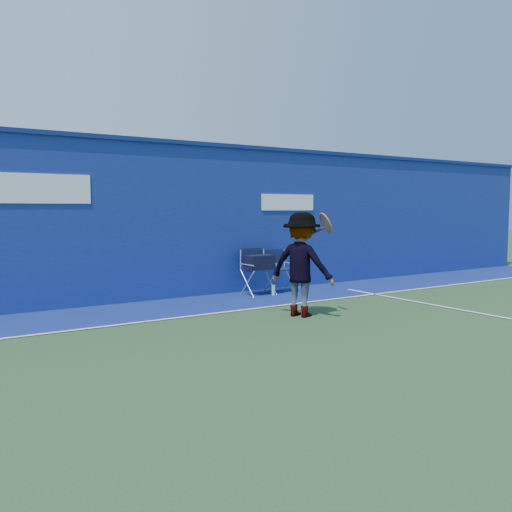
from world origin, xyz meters
TOP-DOWN VIEW (x-y plane):
  - ground at (0.00, 0.00)m, footprint 80.00×80.00m
  - stadium_wall at (-0.00, 5.20)m, footprint 24.00×0.50m
  - out_of_bounds_strip at (0.00, 4.10)m, footprint 24.00×1.80m
  - court_lines at (0.00, 0.60)m, footprint 24.00×12.00m
  - directors_chair_left at (2.49, 4.49)m, footprint 0.56×0.52m
  - directors_chair_right at (3.07, 4.55)m, footprint 0.53×0.48m
  - water_bottle at (2.70, 4.25)m, footprint 0.07×0.07m
  - tennis_player at (1.88, 2.28)m, footprint 1.07×1.27m

SIDE VIEW (x-z plane):
  - ground at x=0.00m, z-range 0.00..0.00m
  - out_of_bounds_strip at x=0.00m, z-range 0.00..0.01m
  - court_lines at x=0.00m, z-range 0.01..0.01m
  - water_bottle at x=2.70m, z-range 0.00..0.22m
  - directors_chair_right at x=3.07m, z-range -0.17..0.73m
  - directors_chair_left at x=2.49m, z-range -0.07..0.88m
  - tennis_player at x=1.88m, z-range 0.00..1.70m
  - stadium_wall at x=0.00m, z-range 0.01..3.09m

